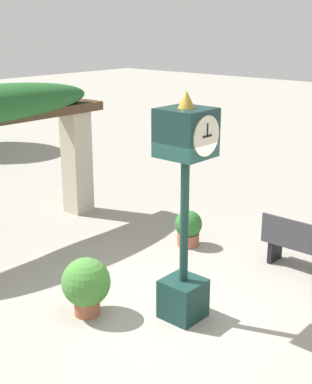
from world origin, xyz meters
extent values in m
plane|color=gray|center=(0.00, 0.00, 0.00)|extent=(60.00, 60.00, 0.00)
cube|color=#14332D|center=(0.10, -0.25, 0.28)|extent=(0.53, 0.53, 0.56)
cylinder|color=#14332D|center=(0.10, -0.25, 1.41)|extent=(0.11, 0.11, 1.70)
cylinder|color=gold|center=(0.10, -0.25, 2.28)|extent=(0.18, 0.18, 0.04)
cube|color=#14332D|center=(0.10, -0.25, 2.61)|extent=(0.62, 0.62, 0.62)
cylinder|color=beige|center=(0.10, -0.57, 2.61)|extent=(0.51, 0.02, 0.51)
cylinder|color=beige|center=(0.10, 0.07, 2.61)|extent=(0.51, 0.02, 0.51)
cube|color=black|center=(0.10, -0.58, 2.61)|extent=(0.18, 0.01, 0.02)
cube|color=black|center=(0.10, -0.58, 2.69)|extent=(0.02, 0.01, 0.16)
cone|color=gold|center=(0.10, -0.25, 3.03)|extent=(0.22, 0.22, 0.21)
cube|color=#BCB299|center=(2.04, 4.20, 1.09)|extent=(0.48, 0.48, 2.18)
cylinder|color=#9E563D|center=(-0.73, 0.81, 0.12)|extent=(0.37, 0.37, 0.24)
sphere|color=#427F33|center=(-0.73, 0.81, 0.49)|extent=(0.69, 0.69, 0.69)
cylinder|color=#9E563D|center=(2.13, 1.24, 0.11)|extent=(0.40, 0.40, 0.23)
sphere|color=#2D6B2D|center=(2.13, 1.24, 0.42)|extent=(0.50, 0.50, 0.50)
cube|color=#38383D|center=(2.40, -0.96, 0.67)|extent=(0.04, 1.68, 0.45)
cube|color=black|center=(2.59, -0.29, 0.20)|extent=(0.38, 0.08, 0.39)
camera|label=1|loc=(-5.10, -4.33, 3.93)|focal=50.00mm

